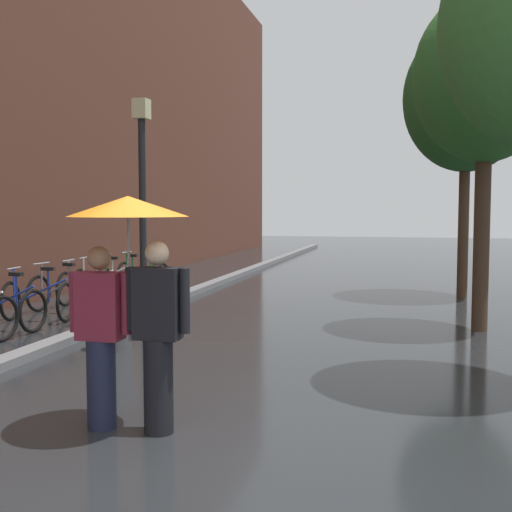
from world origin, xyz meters
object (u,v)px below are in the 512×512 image
(street_tree_2, at_px, (466,99))
(parked_bicycle_6, at_px, (124,280))
(parked_bicycle_1, at_px, (7,308))
(parked_bicycle_7, at_px, (143,276))
(street_lamp_post, at_px, (143,193))
(parked_bicycle_2, at_px, (38,300))
(litter_bin, at_px, (115,319))
(parked_bicycle_4, at_px, (88,288))
(couple_under_umbrella, at_px, (129,279))
(parked_bicycle_5, at_px, (103,284))
(street_tree_1, at_px, (486,78))
(parked_bicycle_3, at_px, (60,293))

(street_tree_2, relative_size, parked_bicycle_6, 5.49)
(parked_bicycle_1, distance_m, parked_bicycle_7, 5.08)
(street_tree_2, xyz_separation_m, street_lamp_post, (-5.41, -5.03, -2.13))
(street_lamp_post, bearing_deg, parked_bicycle_2, 178.20)
(parked_bicycle_1, distance_m, litter_bin, 2.46)
(parked_bicycle_7, bearing_deg, parked_bicycle_2, -91.86)
(parked_bicycle_1, bearing_deg, litter_bin, -19.58)
(parked_bicycle_7, bearing_deg, parked_bicycle_4, -91.93)
(couple_under_umbrella, bearing_deg, parked_bicycle_5, 118.79)
(street_tree_1, xyz_separation_m, couple_under_umbrella, (-3.49, -5.64, -2.66))
(parked_bicycle_5, xyz_separation_m, parked_bicycle_7, (0.14, 1.73, 0.00))
(parked_bicycle_3, height_order, parked_bicycle_6, same)
(parked_bicycle_4, distance_m, parked_bicycle_6, 1.55)
(couple_under_umbrella, relative_size, street_lamp_post, 0.56)
(parked_bicycle_3, distance_m, street_lamp_post, 2.96)
(street_tree_2, relative_size, couple_under_umbrella, 2.87)
(street_tree_2, height_order, parked_bicycle_4, street_tree_2)
(parked_bicycle_4, height_order, street_lamp_post, street_lamp_post)
(street_tree_2, distance_m, parked_bicycle_6, 8.52)
(street_tree_1, distance_m, street_lamp_post, 5.77)
(parked_bicycle_4, bearing_deg, parked_bicycle_3, -99.67)
(parked_bicycle_4, bearing_deg, couple_under_umbrella, -58.79)
(street_lamp_post, bearing_deg, parked_bicycle_6, 120.20)
(street_tree_1, height_order, parked_bicycle_1, street_tree_1)
(street_tree_1, xyz_separation_m, parked_bicycle_5, (-7.43, 1.52, -3.64))
(street_tree_1, bearing_deg, parked_bicycle_3, -179.57)
(parked_bicycle_6, xyz_separation_m, parked_bicycle_7, (0.04, 0.94, 0.00))
(parked_bicycle_2, height_order, parked_bicycle_3, same)
(parked_bicycle_5, bearing_deg, parked_bicycle_7, 85.21)
(street_tree_1, xyz_separation_m, street_lamp_post, (-5.39, -1.01, -1.79))
(parked_bicycle_6, bearing_deg, parked_bicycle_4, -91.63)
(parked_bicycle_2, xyz_separation_m, parked_bicycle_6, (0.10, 3.25, 0.00))
(street_tree_2, distance_m, parked_bicycle_1, 10.26)
(parked_bicycle_1, relative_size, parked_bicycle_5, 0.97)
(street_tree_2, bearing_deg, parked_bicycle_5, -161.43)
(parked_bicycle_2, height_order, street_lamp_post, street_lamp_post)
(parked_bicycle_3, bearing_deg, parked_bicycle_5, 87.19)
(parked_bicycle_1, xyz_separation_m, couple_under_umbrella, (3.92, -3.80, 0.98))
(parked_bicycle_2, height_order, parked_bicycle_7, same)
(litter_bin, bearing_deg, parked_bicycle_1, 160.42)
(street_tree_1, height_order, litter_bin, street_tree_1)
(street_tree_1, relative_size, parked_bicycle_2, 4.69)
(parked_bicycle_4, distance_m, street_lamp_post, 3.23)
(street_tree_1, height_order, street_lamp_post, street_tree_1)
(parked_bicycle_1, relative_size, parked_bicycle_7, 1.01)
(parked_bicycle_2, distance_m, parked_bicycle_3, 0.89)
(couple_under_umbrella, bearing_deg, parked_bicycle_6, 115.74)
(parked_bicycle_5, bearing_deg, parked_bicycle_4, -85.45)
(parked_bicycle_6, height_order, street_lamp_post, street_lamp_post)
(litter_bin, bearing_deg, parked_bicycle_5, 119.13)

